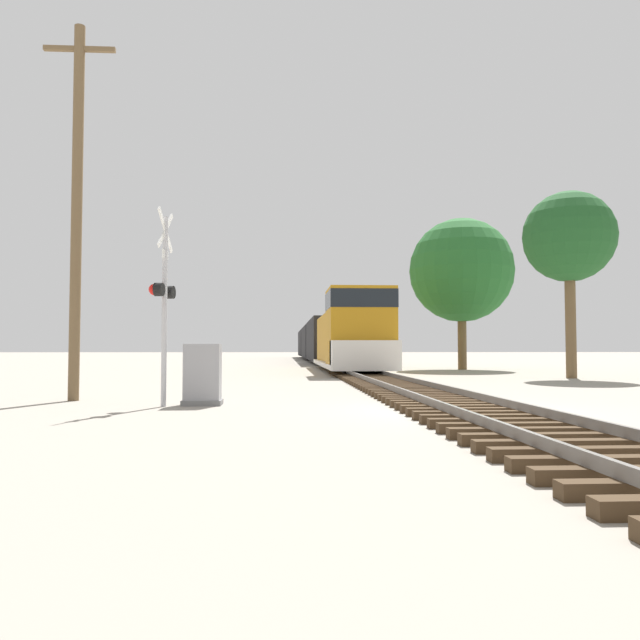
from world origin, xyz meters
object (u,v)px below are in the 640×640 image
object	(u,v)px
crossing_signal_near	(164,296)
tree_far_right	(569,238)
freight_train	(321,342)
utility_pole	(77,205)
relay_cabinet	(203,375)
tree_mid_background	(461,271)

from	to	relation	value
crossing_signal_near	tree_far_right	world-z (taller)	tree_far_right
crossing_signal_near	freight_train	bearing A→B (deg)	-178.42
tree_far_right	crossing_signal_near	bearing A→B (deg)	-140.93
utility_pole	freight_train	bearing A→B (deg)	78.65
freight_train	utility_pole	bearing A→B (deg)	-101.35
freight_train	relay_cabinet	size ratio (longest dim) A/B	47.51
crossing_signal_near	utility_pole	world-z (taller)	utility_pole
crossing_signal_near	tree_far_right	distance (m)	20.05
freight_train	crossing_signal_near	world-z (taller)	crossing_signal_near
utility_pole	tree_mid_background	bearing A→B (deg)	53.56
freight_train	tree_far_right	bearing A→B (deg)	-75.09
freight_train	tree_far_right	distance (m)	35.00
tree_mid_background	utility_pole	bearing A→B (deg)	-126.44
tree_far_right	freight_train	bearing A→B (deg)	104.91
tree_mid_background	tree_far_right	bearing A→B (deg)	-82.27
relay_cabinet	utility_pole	xyz separation A→B (m)	(-3.36, 1.38, 4.24)
utility_pole	tree_far_right	distance (m)	20.82
crossing_signal_near	utility_pole	xyz separation A→B (m)	(-2.52, 1.73, 2.44)
relay_cabinet	tree_far_right	world-z (taller)	tree_far_right
tree_mid_background	crossing_signal_near	bearing A→B (deg)	-120.06
freight_train	tree_mid_background	world-z (taller)	tree_mid_background
freight_train	crossing_signal_near	size ratio (longest dim) A/B	15.00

